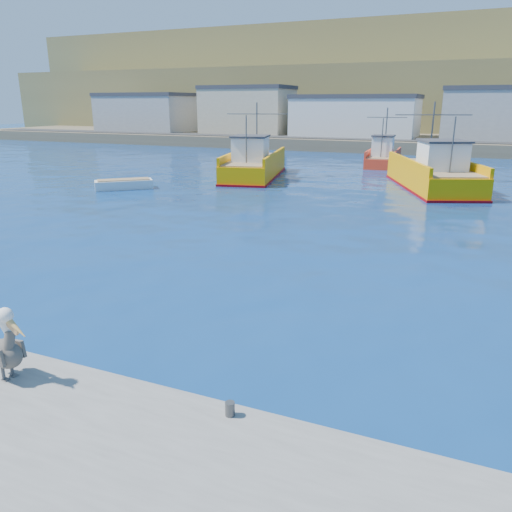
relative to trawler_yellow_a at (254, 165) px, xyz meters
The scene contains 8 objects.
ground 32.89m from the trawler_yellow_a, 69.91° to the right, with size 260.00×260.00×0.00m, color navy.
dock_bollards 36.28m from the trawler_yellow_a, 70.86° to the right, with size 36.20×0.20×0.30m.
far_shore 79.54m from the trawler_yellow_a, 81.79° to the left, with size 200.00×81.00×24.00m.
trawler_yellow_a is the anchor object (origin of this frame).
trawler_yellow_b 15.59m from the trawler_yellow_a, ahead, with size 8.72×13.47×6.70m.
boat_orange 16.21m from the trawler_yellow_a, 54.49° to the left, with size 4.19×8.12×6.04m.
skiff_left 12.18m from the trawler_yellow_a, 124.38° to the right, with size 4.30×4.06×0.95m.
pelican 36.12m from the trawler_yellow_a, 75.53° to the right, with size 1.45×0.71×1.79m.
Camera 1 is at (6.90, -11.18, 6.56)m, focal length 35.00 mm.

